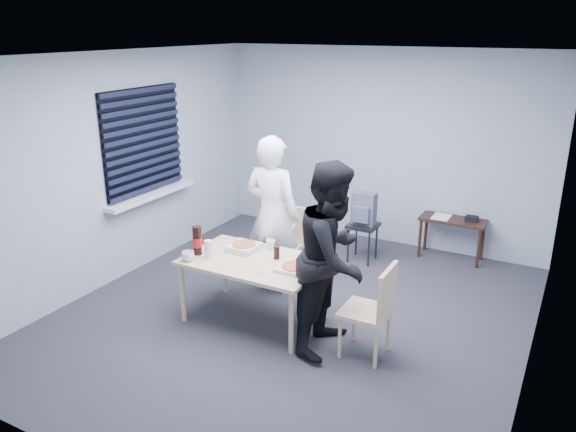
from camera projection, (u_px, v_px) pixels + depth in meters
The scene contains 19 objects.
room at pixel (146, 150), 6.68m from camera, with size 5.00×5.00×5.00m.
dining_table at pixel (254, 265), 5.56m from camera, with size 1.36×0.86×0.66m.
chair_far at pixel (284, 239), 6.48m from camera, with size 0.42×0.42×0.89m.
chair_right at pixel (375, 306), 4.94m from camera, with size 0.42×0.42×0.89m.
person_white at pixel (272, 215), 6.12m from camera, with size 0.65×0.42×1.77m, color white.
person_black at pixel (333, 257), 5.02m from camera, with size 0.86×0.47×1.77m, color black.
side_table at pixel (453, 225), 7.09m from camera, with size 0.81×0.36×0.54m.
stool at pixel (363, 232), 7.05m from camera, with size 0.36×0.36×0.49m.
backpack at pixel (364, 209), 6.94m from camera, with size 0.29×0.21×0.41m.
pizza_box_a at pixel (244, 247), 5.76m from camera, with size 0.29×0.29×0.07m.
pizza_box_b at pixel (295, 268), 5.30m from camera, with size 0.31×0.31×0.04m.
mug_a at pixel (188, 256), 5.49m from camera, with size 0.12×0.12×0.10m, color white.
mug_b at pixel (270, 244), 5.80m from camera, with size 0.10×0.10×0.09m, color white.
cola_glass at pixel (277, 252), 5.54m from camera, with size 0.06×0.06×0.13m, color black.
soda_bottle at pixel (197, 241), 5.62m from camera, with size 0.09×0.09×0.30m.
plastic_cups at pixel (208, 249), 5.55m from camera, with size 0.08×0.08×0.18m, color silver.
rubber_band at pixel (261, 274), 5.22m from camera, with size 0.06×0.06×0.00m, color red.
papers at pixel (441, 217), 7.13m from camera, with size 0.21×0.29×0.00m, color white.
black_box at pixel (472, 219), 6.97m from camera, with size 0.15×0.11×0.06m, color black.
Camera 1 is at (2.42, -4.58, 2.87)m, focal length 35.00 mm.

